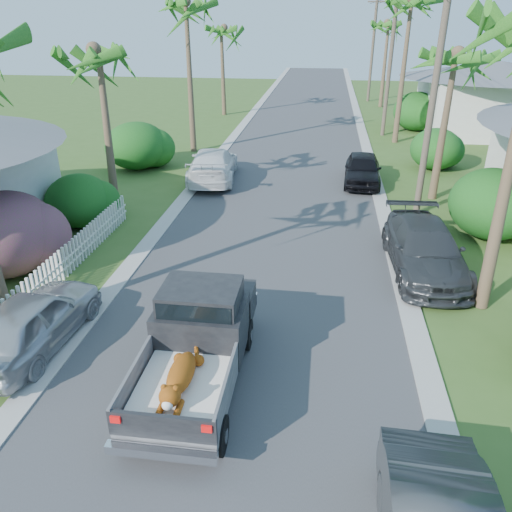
# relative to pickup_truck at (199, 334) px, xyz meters

# --- Properties ---
(ground) EXTENTS (120.00, 120.00, 0.00)m
(ground) POSITION_rel_pickup_truck_xyz_m (0.78, -2.01, -1.01)
(ground) COLOR #3A5921
(ground) RESTS_ON ground
(road) EXTENTS (8.00, 100.00, 0.02)m
(road) POSITION_rel_pickup_truck_xyz_m (0.78, 22.99, -1.00)
(road) COLOR #38383A
(road) RESTS_ON ground
(curb_left) EXTENTS (0.60, 100.00, 0.06)m
(curb_left) POSITION_rel_pickup_truck_xyz_m (-3.52, 22.99, -0.98)
(curb_left) COLOR #A5A39E
(curb_left) RESTS_ON ground
(curb_right) EXTENTS (0.60, 100.00, 0.06)m
(curb_right) POSITION_rel_pickup_truck_xyz_m (5.08, 22.99, -0.98)
(curb_right) COLOR #A5A39E
(curb_right) RESTS_ON ground
(pickup_truck) EXTENTS (1.98, 5.12, 2.06)m
(pickup_truck) POSITION_rel_pickup_truck_xyz_m (0.00, 0.00, 0.00)
(pickup_truck) COLOR black
(pickup_truck) RESTS_ON ground
(parked_car_rm) EXTENTS (2.36, 5.25, 1.49)m
(parked_car_rm) POSITION_rel_pickup_truck_xyz_m (5.78, 5.81, -0.26)
(parked_car_rm) COLOR #323437
(parked_car_rm) RESTS_ON ground
(parked_car_rf) EXTENTS (1.88, 4.23, 1.41)m
(parked_car_rf) POSITION_rel_pickup_truck_xyz_m (4.38, 14.83, -0.30)
(parked_car_rf) COLOR black
(parked_car_rf) RESTS_ON ground
(parked_car_ln) EXTENTS (1.99, 4.33, 1.44)m
(parked_car_ln) POSITION_rel_pickup_truck_xyz_m (-4.22, 0.41, -0.29)
(parked_car_ln) COLOR #AEB0B5
(parked_car_ln) RESTS_ON ground
(parked_car_lf) EXTENTS (2.76, 5.57, 1.55)m
(parked_car_lf) POSITION_rel_pickup_truck_xyz_m (-2.82, 14.39, -0.23)
(parked_car_lf) COLOR white
(parked_car_lf) RESTS_ON ground
(palm_l_b) EXTENTS (4.40, 4.40, 7.40)m
(palm_l_b) POSITION_rel_pickup_truck_xyz_m (-6.02, 9.99, 5.14)
(palm_l_b) COLOR brown
(palm_l_b) RESTS_ON ground
(palm_l_c) EXTENTS (4.40, 4.40, 9.20)m
(palm_l_c) POSITION_rel_pickup_truck_xyz_m (-5.22, 19.99, 6.90)
(palm_l_c) COLOR brown
(palm_l_c) RESTS_ON ground
(palm_l_d) EXTENTS (4.40, 4.40, 7.70)m
(palm_l_d) POSITION_rel_pickup_truck_xyz_m (-5.72, 31.99, 5.43)
(palm_l_d) COLOR brown
(palm_l_d) RESTS_ON ground
(palm_r_b) EXTENTS (4.40, 4.40, 7.20)m
(palm_r_b) POSITION_rel_pickup_truck_xyz_m (7.38, 12.99, 4.94)
(palm_r_b) COLOR brown
(palm_r_b) RESTS_ON ground
(palm_r_c) EXTENTS (4.40, 4.40, 9.40)m
(palm_r_c) POSITION_rel_pickup_truck_xyz_m (6.98, 23.99, 7.10)
(palm_r_c) COLOR brown
(palm_r_c) RESTS_ON ground
(palm_r_d) EXTENTS (4.40, 4.40, 8.00)m
(palm_r_d) POSITION_rel_pickup_truck_xyz_m (7.28, 37.99, 5.73)
(palm_r_d) COLOR brown
(palm_r_d) RESTS_ON ground
(shrub_l_b) EXTENTS (3.00, 3.30, 2.60)m
(shrub_l_b) POSITION_rel_pickup_truck_xyz_m (-7.02, 3.99, 0.29)
(shrub_l_b) COLOR #A51767
(shrub_l_b) RESTS_ON ground
(shrub_l_c) EXTENTS (2.40, 2.64, 2.00)m
(shrub_l_c) POSITION_rel_pickup_truck_xyz_m (-6.62, 7.99, -0.01)
(shrub_l_c) COLOR #124115
(shrub_l_c) RESTS_ON ground
(shrub_l_d) EXTENTS (3.20, 3.52, 2.40)m
(shrub_l_d) POSITION_rel_pickup_truck_xyz_m (-7.22, 15.99, 0.19)
(shrub_l_d) COLOR #124115
(shrub_l_d) RESTS_ON ground
(shrub_r_b) EXTENTS (3.00, 3.30, 2.50)m
(shrub_r_b) POSITION_rel_pickup_truck_xyz_m (8.58, 8.99, 0.24)
(shrub_r_b) COLOR #124115
(shrub_r_b) RESTS_ON ground
(shrub_r_c) EXTENTS (2.60, 2.86, 2.10)m
(shrub_r_c) POSITION_rel_pickup_truck_xyz_m (8.28, 17.99, 0.04)
(shrub_r_c) COLOR #124115
(shrub_r_c) RESTS_ON ground
(shrub_r_d) EXTENTS (3.20, 3.52, 2.60)m
(shrub_r_d) POSITION_rel_pickup_truck_xyz_m (8.78, 27.99, 0.29)
(shrub_r_d) COLOR #124115
(shrub_r_d) RESTS_ON ground
(picket_fence) EXTENTS (0.10, 11.00, 1.00)m
(picket_fence) POSITION_rel_pickup_truck_xyz_m (-5.22, 3.49, -0.51)
(picket_fence) COLOR white
(picket_fence) RESTS_ON ground
(house_right_far) EXTENTS (9.00, 8.00, 4.60)m
(house_right_far) POSITION_rel_pickup_truck_xyz_m (13.78, 27.99, 1.11)
(house_right_far) COLOR silver
(house_right_far) RESTS_ON ground
(utility_pole_b) EXTENTS (1.60, 0.26, 9.00)m
(utility_pole_b) POSITION_rel_pickup_truck_xyz_m (6.38, 10.99, 3.59)
(utility_pole_b) COLOR brown
(utility_pole_b) RESTS_ON ground
(utility_pole_c) EXTENTS (1.60, 0.26, 9.00)m
(utility_pole_c) POSITION_rel_pickup_truck_xyz_m (6.38, 25.99, 3.59)
(utility_pole_c) COLOR brown
(utility_pole_c) RESTS_ON ground
(utility_pole_d) EXTENTS (1.60, 0.26, 9.00)m
(utility_pole_d) POSITION_rel_pickup_truck_xyz_m (6.38, 40.99, 3.59)
(utility_pole_d) COLOR brown
(utility_pole_d) RESTS_ON ground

